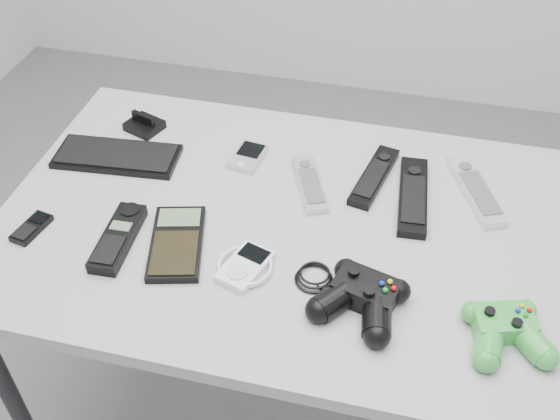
% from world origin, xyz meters
% --- Properties ---
extents(floor, '(3.50, 3.50, 0.00)m').
position_xyz_m(floor, '(0.00, 0.00, 0.00)').
color(floor, slate).
rests_on(floor, ground).
extents(desk, '(1.18, 0.76, 0.79)m').
position_xyz_m(desk, '(0.03, -0.06, 0.72)').
color(desk, '#949496').
rests_on(desk, floor).
extents(pda_keyboard, '(0.28, 0.14, 0.02)m').
position_xyz_m(pda_keyboard, '(-0.39, 0.05, 0.80)').
color(pda_keyboard, black).
rests_on(pda_keyboard, desk).
extents(dock_bracket, '(0.10, 0.09, 0.04)m').
position_xyz_m(dock_bracket, '(-0.37, 0.17, 0.81)').
color(dock_bracket, black).
rests_on(dock_bracket, desk).
extents(pda, '(0.07, 0.11, 0.02)m').
position_xyz_m(pda, '(-0.10, 0.12, 0.80)').
color(pda, '#B9B8C0').
rests_on(pda, desk).
extents(remote_silver_a, '(0.11, 0.19, 0.02)m').
position_xyz_m(remote_silver_a, '(0.05, 0.06, 0.80)').
color(remote_silver_a, '#B9B8C0').
rests_on(remote_silver_a, desk).
extents(remote_black_a, '(0.09, 0.21, 0.02)m').
position_xyz_m(remote_black_a, '(0.18, 0.12, 0.80)').
color(remote_black_a, black).
rests_on(remote_black_a, desk).
extents(remote_black_b, '(0.07, 0.24, 0.02)m').
position_xyz_m(remote_black_b, '(0.27, 0.07, 0.80)').
color(remote_black_b, black).
rests_on(remote_black_b, desk).
extents(remote_silver_b, '(0.13, 0.22, 0.02)m').
position_xyz_m(remote_silver_b, '(0.40, 0.12, 0.80)').
color(remote_silver_b, silver).
rests_on(remote_silver_b, desk).
extents(mobile_phone, '(0.06, 0.09, 0.01)m').
position_xyz_m(mobile_phone, '(-0.46, -0.20, 0.80)').
color(mobile_phone, black).
rests_on(mobile_phone, desk).
extents(cordless_handset, '(0.06, 0.18, 0.03)m').
position_xyz_m(cordless_handset, '(-0.27, -0.19, 0.80)').
color(cordless_handset, black).
rests_on(cordless_handset, desk).
extents(calculator, '(0.14, 0.21, 0.02)m').
position_xyz_m(calculator, '(-0.16, -0.17, 0.80)').
color(calculator, black).
rests_on(calculator, desk).
extents(mp3_player, '(0.13, 0.14, 0.02)m').
position_xyz_m(mp3_player, '(-0.02, -0.20, 0.80)').
color(mp3_player, white).
rests_on(mp3_player, desk).
extents(controller_black, '(0.30, 0.23, 0.05)m').
position_xyz_m(controller_black, '(0.21, -0.24, 0.81)').
color(controller_black, black).
rests_on(controller_black, desk).
extents(controller_green, '(0.18, 0.18, 0.05)m').
position_xyz_m(controller_green, '(0.45, -0.25, 0.81)').
color(controller_green, green).
rests_on(controller_green, desk).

